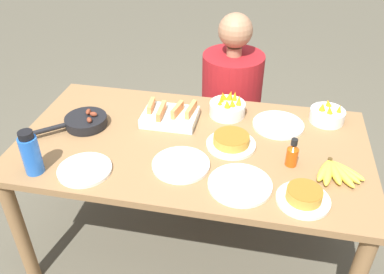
{
  "coord_description": "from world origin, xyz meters",
  "views": [
    {
      "loc": [
        0.32,
        -1.57,
        1.86
      ],
      "look_at": [
        0.0,
        0.0,
        0.76
      ],
      "focal_mm": 38.0,
      "sensor_mm": 36.0,
      "label": 1
    }
  ],
  "objects_px": {
    "empty_plate_far_left": "(85,170)",
    "empty_plate_far_right": "(278,125)",
    "fruit_bowl_mango": "(228,108)",
    "melon_tray": "(170,116)",
    "person_figure": "(230,117)",
    "empty_plate_near_front": "(181,165)",
    "hot_sauce_bottle": "(292,154)",
    "skillet": "(85,121)",
    "frittata_plate_center": "(231,141)",
    "empty_plate_mid_edge": "(240,185)",
    "frittata_plate_side": "(304,197)",
    "water_bottle": "(31,153)",
    "fruit_bowl_citrus": "(327,115)",
    "banana_bunch": "(336,172)"
  },
  "relations": [
    {
      "from": "empty_plate_near_front",
      "to": "hot_sauce_bottle",
      "type": "bearing_deg",
      "value": 12.85
    },
    {
      "from": "fruit_bowl_citrus",
      "to": "skillet",
      "type": "bearing_deg",
      "value": -166.18
    },
    {
      "from": "melon_tray",
      "to": "empty_plate_far_left",
      "type": "distance_m",
      "value": 0.54
    },
    {
      "from": "fruit_bowl_mango",
      "to": "hot_sauce_bottle",
      "type": "height_order",
      "value": "hot_sauce_bottle"
    },
    {
      "from": "melon_tray",
      "to": "fruit_bowl_citrus",
      "type": "height_order",
      "value": "fruit_bowl_citrus"
    },
    {
      "from": "empty_plate_near_front",
      "to": "empty_plate_far_right",
      "type": "distance_m",
      "value": 0.59
    },
    {
      "from": "banana_bunch",
      "to": "empty_plate_near_front",
      "type": "distance_m",
      "value": 0.67
    },
    {
      "from": "empty_plate_far_right",
      "to": "empty_plate_mid_edge",
      "type": "height_order",
      "value": "same"
    },
    {
      "from": "skillet",
      "to": "empty_plate_far_right",
      "type": "height_order",
      "value": "skillet"
    },
    {
      "from": "frittata_plate_center",
      "to": "fruit_bowl_citrus",
      "type": "relative_size",
      "value": 1.33
    },
    {
      "from": "empty_plate_far_left",
      "to": "fruit_bowl_citrus",
      "type": "distance_m",
      "value": 1.24
    },
    {
      "from": "skillet",
      "to": "fruit_bowl_mango",
      "type": "height_order",
      "value": "fruit_bowl_mango"
    },
    {
      "from": "empty_plate_near_front",
      "to": "hot_sauce_bottle",
      "type": "distance_m",
      "value": 0.49
    },
    {
      "from": "hot_sauce_bottle",
      "to": "fruit_bowl_citrus",
      "type": "bearing_deg",
      "value": 66.35
    },
    {
      "from": "frittata_plate_side",
      "to": "empty_plate_far_right",
      "type": "bearing_deg",
      "value": 101.9
    },
    {
      "from": "empty_plate_far_right",
      "to": "frittata_plate_center",
      "type": "bearing_deg",
      "value": -134.44
    },
    {
      "from": "empty_plate_far_right",
      "to": "fruit_bowl_mango",
      "type": "xyz_separation_m",
      "value": [
        -0.27,
        0.06,
        0.04
      ]
    },
    {
      "from": "frittata_plate_center",
      "to": "empty_plate_mid_edge",
      "type": "distance_m",
      "value": 0.29
    },
    {
      "from": "skillet",
      "to": "water_bottle",
      "type": "relative_size",
      "value": 1.51
    },
    {
      "from": "person_figure",
      "to": "fruit_bowl_citrus",
      "type": "bearing_deg",
      "value": -34.32
    },
    {
      "from": "frittata_plate_side",
      "to": "hot_sauce_bottle",
      "type": "relative_size",
      "value": 1.56
    },
    {
      "from": "skillet",
      "to": "person_figure",
      "type": "xyz_separation_m",
      "value": [
        0.67,
        0.66,
        -0.29
      ]
    },
    {
      "from": "frittata_plate_center",
      "to": "water_bottle",
      "type": "bearing_deg",
      "value": -156.13
    },
    {
      "from": "person_figure",
      "to": "melon_tray",
      "type": "bearing_deg",
      "value": -116.18
    },
    {
      "from": "empty_plate_far_left",
      "to": "water_bottle",
      "type": "relative_size",
      "value": 1.14
    },
    {
      "from": "fruit_bowl_mango",
      "to": "empty_plate_far_right",
      "type": "bearing_deg",
      "value": -12.4
    },
    {
      "from": "hot_sauce_bottle",
      "to": "person_figure",
      "type": "bearing_deg",
      "value": 114.69
    },
    {
      "from": "melon_tray",
      "to": "person_figure",
      "type": "xyz_separation_m",
      "value": [
        0.26,
        0.53,
        -0.3
      ]
    },
    {
      "from": "empty_plate_near_front",
      "to": "empty_plate_far_left",
      "type": "relative_size",
      "value": 1.09
    },
    {
      "from": "frittata_plate_center",
      "to": "person_figure",
      "type": "xyz_separation_m",
      "value": [
        -0.08,
        0.69,
        -0.29
      ]
    },
    {
      "from": "empty_plate_near_front",
      "to": "empty_plate_far_right",
      "type": "xyz_separation_m",
      "value": [
        0.41,
        0.42,
        0.0
      ]
    },
    {
      "from": "water_bottle",
      "to": "person_figure",
      "type": "xyz_separation_m",
      "value": [
        0.74,
        1.05,
        -0.36
      ]
    },
    {
      "from": "empty_plate_far_left",
      "to": "fruit_bowl_mango",
      "type": "distance_m",
      "value": 0.81
    },
    {
      "from": "melon_tray",
      "to": "empty_plate_far_right",
      "type": "xyz_separation_m",
      "value": [
        0.55,
        0.07,
        -0.02
      ]
    },
    {
      "from": "water_bottle",
      "to": "fruit_bowl_mango",
      "type": "bearing_deg",
      "value": 40.05
    },
    {
      "from": "skillet",
      "to": "empty_plate_far_right",
      "type": "bearing_deg",
      "value": 151.05
    },
    {
      "from": "melon_tray",
      "to": "fruit_bowl_mango",
      "type": "bearing_deg",
      "value": 23.82
    },
    {
      "from": "water_bottle",
      "to": "person_figure",
      "type": "height_order",
      "value": "person_figure"
    },
    {
      "from": "fruit_bowl_mango",
      "to": "fruit_bowl_citrus",
      "type": "relative_size",
      "value": 1.07
    },
    {
      "from": "empty_plate_far_left",
      "to": "fruit_bowl_mango",
      "type": "xyz_separation_m",
      "value": [
        0.55,
        0.6,
        0.04
      ]
    },
    {
      "from": "banana_bunch",
      "to": "water_bottle",
      "type": "relative_size",
      "value": 1.07
    },
    {
      "from": "melon_tray",
      "to": "hot_sauce_bottle",
      "type": "bearing_deg",
      "value": -21.49
    },
    {
      "from": "empty_plate_mid_edge",
      "to": "person_figure",
      "type": "distance_m",
      "value": 1.01
    },
    {
      "from": "frittata_plate_center",
      "to": "empty_plate_near_front",
      "type": "xyz_separation_m",
      "value": [
        -0.2,
        -0.2,
        -0.02
      ]
    },
    {
      "from": "empty_plate_far_left",
      "to": "fruit_bowl_mango",
      "type": "height_order",
      "value": "fruit_bowl_mango"
    },
    {
      "from": "empty_plate_far_left",
      "to": "empty_plate_far_right",
      "type": "bearing_deg",
      "value": 33.22
    },
    {
      "from": "water_bottle",
      "to": "empty_plate_mid_edge",
      "type": "bearing_deg",
      "value": 5.26
    },
    {
      "from": "empty_plate_mid_edge",
      "to": "fruit_bowl_citrus",
      "type": "xyz_separation_m",
      "value": [
        0.39,
        0.6,
        0.03
      ]
    },
    {
      "from": "empty_plate_mid_edge",
      "to": "empty_plate_far_left",
      "type": "bearing_deg",
      "value": -176.8
    },
    {
      "from": "empty_plate_near_front",
      "to": "fruit_bowl_mango",
      "type": "height_order",
      "value": "fruit_bowl_mango"
    }
  ]
}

